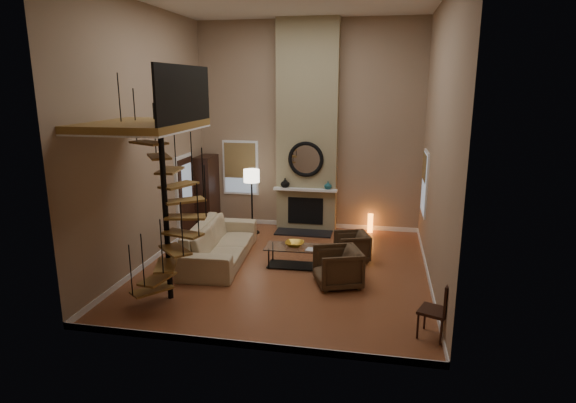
% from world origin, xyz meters
% --- Properties ---
extents(ground, '(6.00, 6.50, 0.01)m').
position_xyz_m(ground, '(0.00, 0.00, -0.01)').
color(ground, '#A15B34').
rests_on(ground, ground).
extents(back_wall, '(6.00, 0.02, 5.50)m').
position_xyz_m(back_wall, '(0.00, 3.25, 2.75)').
color(back_wall, '#9A7F63').
rests_on(back_wall, ground).
extents(front_wall, '(6.00, 0.02, 5.50)m').
position_xyz_m(front_wall, '(0.00, -3.25, 2.75)').
color(front_wall, '#9A7F63').
rests_on(front_wall, ground).
extents(left_wall, '(0.02, 6.50, 5.50)m').
position_xyz_m(left_wall, '(-3.00, 0.00, 2.75)').
color(left_wall, '#9A7F63').
rests_on(left_wall, ground).
extents(right_wall, '(0.02, 6.50, 5.50)m').
position_xyz_m(right_wall, '(3.00, 0.00, 2.75)').
color(right_wall, '#9A7F63').
rests_on(right_wall, ground).
extents(baseboard_back, '(6.00, 0.02, 0.12)m').
position_xyz_m(baseboard_back, '(0.00, 3.24, 0.06)').
color(baseboard_back, white).
rests_on(baseboard_back, ground).
extents(baseboard_front, '(6.00, 0.02, 0.12)m').
position_xyz_m(baseboard_front, '(0.00, -3.24, 0.06)').
color(baseboard_front, white).
rests_on(baseboard_front, ground).
extents(baseboard_left, '(0.02, 6.50, 0.12)m').
position_xyz_m(baseboard_left, '(-2.99, 0.00, 0.06)').
color(baseboard_left, white).
rests_on(baseboard_left, ground).
extents(baseboard_right, '(0.02, 6.50, 0.12)m').
position_xyz_m(baseboard_right, '(2.99, 0.00, 0.06)').
color(baseboard_right, white).
rests_on(baseboard_right, ground).
extents(chimney_breast, '(1.60, 0.38, 5.50)m').
position_xyz_m(chimney_breast, '(0.00, 3.06, 2.75)').
color(chimney_breast, '#8F835D').
rests_on(chimney_breast, ground).
extents(hearth, '(1.50, 0.60, 0.04)m').
position_xyz_m(hearth, '(0.00, 2.57, 0.02)').
color(hearth, black).
rests_on(hearth, ground).
extents(firebox, '(0.95, 0.02, 0.72)m').
position_xyz_m(firebox, '(0.00, 2.86, 0.55)').
color(firebox, black).
rests_on(firebox, chimney_breast).
extents(mantel, '(1.70, 0.18, 0.06)m').
position_xyz_m(mantel, '(0.00, 2.78, 1.15)').
color(mantel, white).
rests_on(mantel, chimney_breast).
extents(mirror_frame, '(0.94, 0.10, 0.94)m').
position_xyz_m(mirror_frame, '(0.00, 2.84, 1.95)').
color(mirror_frame, black).
rests_on(mirror_frame, chimney_breast).
extents(mirror_disc, '(0.80, 0.01, 0.80)m').
position_xyz_m(mirror_disc, '(0.00, 2.85, 1.95)').
color(mirror_disc, white).
rests_on(mirror_disc, chimney_breast).
extents(vase_left, '(0.24, 0.24, 0.25)m').
position_xyz_m(vase_left, '(-0.55, 2.82, 1.30)').
color(vase_left, black).
rests_on(vase_left, mantel).
extents(vase_right, '(0.20, 0.20, 0.21)m').
position_xyz_m(vase_right, '(0.60, 2.82, 1.28)').
color(vase_right, '#174C52').
rests_on(vase_right, mantel).
extents(window_back, '(1.02, 0.06, 1.52)m').
position_xyz_m(window_back, '(-1.90, 3.22, 1.62)').
color(window_back, white).
rests_on(window_back, back_wall).
extents(window_right, '(0.06, 1.02, 1.52)m').
position_xyz_m(window_right, '(2.97, 2.00, 1.63)').
color(window_right, white).
rests_on(window_right, right_wall).
extents(entry_door, '(0.10, 1.05, 2.16)m').
position_xyz_m(entry_door, '(-2.95, 1.80, 1.05)').
color(entry_door, white).
rests_on(entry_door, ground).
extents(loft, '(1.70, 2.20, 1.09)m').
position_xyz_m(loft, '(-2.04, -1.80, 3.24)').
color(loft, olive).
rests_on(loft, left_wall).
extents(spiral_stair, '(1.47, 1.47, 4.06)m').
position_xyz_m(spiral_stair, '(-1.78, -1.79, 1.78)').
color(spiral_stair, black).
rests_on(spiral_stair, ground).
extents(hutch, '(0.43, 0.91, 2.04)m').
position_xyz_m(hutch, '(-2.75, 2.84, 0.95)').
color(hutch, black).
rests_on(hutch, ground).
extents(sofa, '(1.35, 2.99, 0.85)m').
position_xyz_m(sofa, '(-1.55, 0.29, 0.40)').
color(sofa, tan).
rests_on(sofa, ground).
extents(armchair_near, '(0.89, 0.88, 0.64)m').
position_xyz_m(armchair_near, '(1.45, 0.75, 0.35)').
color(armchair_near, '#463220').
rests_on(armchair_near, ground).
extents(armchair_far, '(1.10, 1.09, 0.79)m').
position_xyz_m(armchair_far, '(1.27, -0.57, 0.35)').
color(armchair_far, '#463220').
rests_on(armchair_far, ground).
extents(coffee_table, '(1.26, 0.65, 0.46)m').
position_xyz_m(coffee_table, '(0.18, 0.19, 0.28)').
color(coffee_table, silver).
rests_on(coffee_table, ground).
extents(bowl, '(0.41, 0.41, 0.10)m').
position_xyz_m(bowl, '(0.18, 0.24, 0.50)').
color(bowl, gold).
rests_on(bowl, coffee_table).
extents(book, '(0.21, 0.26, 0.02)m').
position_xyz_m(book, '(0.53, 0.04, 0.46)').
color(book, gray).
rests_on(book, coffee_table).
extents(floor_lamp, '(0.41, 0.41, 1.72)m').
position_xyz_m(floor_lamp, '(-1.35, 2.37, 1.41)').
color(floor_lamp, black).
rests_on(floor_lamp, ground).
extents(accent_lamp, '(0.14, 0.14, 0.50)m').
position_xyz_m(accent_lamp, '(1.73, 3.04, 0.25)').
color(accent_lamp, orange).
rests_on(accent_lamp, ground).
extents(side_chair, '(0.56, 0.55, 0.94)m').
position_xyz_m(side_chair, '(2.93, -2.38, 0.53)').
color(side_chair, black).
rests_on(side_chair, ground).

